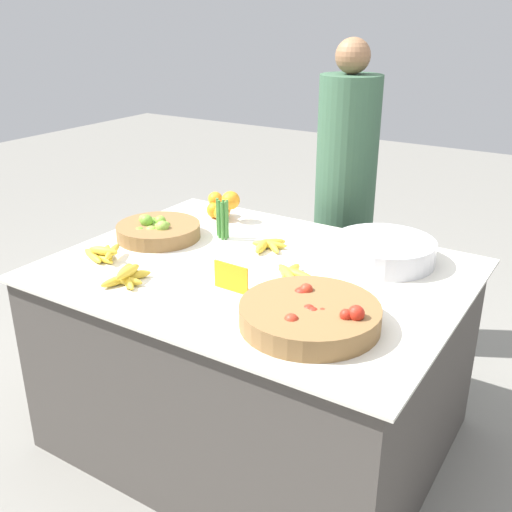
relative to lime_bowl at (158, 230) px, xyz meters
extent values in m
plane|color=gray|center=(0.52, -0.05, -0.78)|extent=(12.00, 12.00, 0.00)
cube|color=#4C4742|center=(0.52, -0.05, -0.41)|extent=(1.43, 1.10, 0.74)
cube|color=silver|center=(0.52, -0.05, -0.04)|extent=(1.49, 1.15, 0.01)
cylinder|color=olive|center=(0.00, 0.00, 0.00)|extent=(0.35, 0.35, 0.06)
sphere|color=#89BC42|center=(0.01, -0.05, 0.01)|extent=(0.05, 0.05, 0.05)
sphere|color=#89BC42|center=(-0.08, 0.00, 0.03)|extent=(0.04, 0.04, 0.04)
sphere|color=#7AB238|center=(-0.01, 0.07, -0.01)|extent=(0.04, 0.04, 0.04)
sphere|color=#6BA333|center=(-0.02, 0.01, 0.01)|extent=(0.05, 0.05, 0.05)
sphere|color=#89BC42|center=(0.05, -0.03, 0.03)|extent=(0.06, 0.06, 0.06)
sphere|color=#6BA333|center=(-0.04, 0.02, 0.02)|extent=(0.05, 0.05, 0.05)
sphere|color=#7AB238|center=(0.03, 0.01, 0.02)|extent=(0.05, 0.05, 0.05)
sphere|color=#89BC42|center=(0.00, 0.00, 0.02)|extent=(0.04, 0.04, 0.04)
sphere|color=#7AB238|center=(0.00, 0.01, 0.04)|extent=(0.05, 0.05, 0.05)
sphere|color=#6BA333|center=(-0.04, -0.02, 0.04)|extent=(0.05, 0.05, 0.05)
sphere|color=#6BA333|center=(-0.03, -0.08, 0.01)|extent=(0.05, 0.05, 0.05)
cylinder|color=olive|center=(0.89, -0.33, 0.00)|extent=(0.43, 0.43, 0.07)
sphere|color=red|center=(0.86, -0.45, 0.01)|extent=(0.04, 0.04, 0.04)
sphere|color=red|center=(1.03, -0.33, 0.05)|extent=(0.05, 0.05, 0.05)
sphere|color=red|center=(0.82, -0.27, 0.01)|extent=(0.04, 0.04, 0.04)
sphere|color=red|center=(0.97, -0.26, 0.01)|extent=(0.05, 0.05, 0.05)
sphere|color=red|center=(0.93, -0.33, 0.01)|extent=(0.05, 0.05, 0.05)
sphere|color=red|center=(0.88, -0.43, 0.03)|extent=(0.05, 0.05, 0.05)
sphere|color=red|center=(0.89, -0.34, 0.02)|extent=(0.05, 0.05, 0.05)
sphere|color=red|center=(0.90, -0.24, 0.00)|extent=(0.05, 0.05, 0.05)
sphere|color=red|center=(0.84, -0.24, 0.00)|extent=(0.05, 0.05, 0.05)
sphere|color=red|center=(1.01, -0.34, 0.04)|extent=(0.04, 0.04, 0.04)
sphere|color=red|center=(0.83, -0.24, 0.04)|extent=(0.04, 0.04, 0.04)
sphere|color=red|center=(0.91, -0.22, 0.01)|extent=(0.04, 0.04, 0.04)
sphere|color=red|center=(0.87, -0.28, 0.01)|extent=(0.04, 0.04, 0.04)
sphere|color=red|center=(0.85, -0.30, -0.01)|extent=(0.04, 0.04, 0.04)
sphere|color=red|center=(0.91, -0.35, 0.02)|extent=(0.04, 0.04, 0.04)
sphere|color=red|center=(0.82, -0.25, 0.02)|extent=(0.05, 0.05, 0.05)
sphere|color=orange|center=(0.10, 0.32, 0.00)|extent=(0.07, 0.07, 0.07)
sphere|color=orange|center=(0.05, 0.34, 0.00)|extent=(0.08, 0.08, 0.08)
sphere|color=orange|center=(0.07, 0.37, 0.00)|extent=(0.08, 0.08, 0.08)
sphere|color=orange|center=(0.03, 0.37, 0.05)|extent=(0.07, 0.07, 0.07)
sphere|color=orange|center=(0.14, 0.34, 0.07)|extent=(0.08, 0.08, 0.08)
cylinder|color=silver|center=(0.89, 0.27, 0.01)|extent=(0.39, 0.39, 0.09)
cube|color=orange|center=(0.55, -0.25, 0.02)|extent=(0.14, 0.01, 0.10)
cylinder|color=#428438|center=(0.25, 0.14, 0.05)|extent=(0.01, 0.01, 0.16)
cylinder|color=#4C8E42|center=(0.20, 0.16, 0.05)|extent=(0.01, 0.01, 0.16)
cylinder|color=#428438|center=(0.24, 0.12, 0.05)|extent=(0.01, 0.01, 0.16)
cylinder|color=#428438|center=(0.23, 0.15, 0.05)|extent=(0.01, 0.01, 0.16)
cylinder|color=#428438|center=(0.22, 0.14, 0.05)|extent=(0.01, 0.01, 0.16)
cylinder|color=#4C8E42|center=(0.24, 0.16, 0.05)|extent=(0.01, 0.01, 0.16)
ellipsoid|color=gold|center=(0.21, -0.41, -0.02)|extent=(0.12, 0.06, 0.03)
ellipsoid|color=gold|center=(0.22, -0.42, -0.02)|extent=(0.12, 0.08, 0.03)
ellipsoid|color=gold|center=(0.20, -0.37, -0.02)|extent=(0.10, 0.12, 0.03)
ellipsoid|color=gold|center=(0.18, -0.43, -0.02)|extent=(0.06, 0.13, 0.03)
ellipsoid|color=gold|center=(0.21, -0.40, 0.01)|extent=(0.05, 0.13, 0.03)
ellipsoid|color=gold|center=(0.19, -0.40, 0.01)|extent=(0.08, 0.13, 0.03)
ellipsoid|color=gold|center=(0.48, 0.14, -0.02)|extent=(0.12, 0.11, 0.03)
ellipsoid|color=gold|center=(0.44, 0.12, -0.02)|extent=(0.07, 0.14, 0.04)
ellipsoid|color=gold|center=(0.45, 0.17, -0.02)|extent=(0.11, 0.11, 0.03)
ellipsoid|color=gold|center=(0.45, 0.15, -0.02)|extent=(0.15, 0.07, 0.03)
ellipsoid|color=gold|center=(-0.04, -0.26, -0.02)|extent=(0.12, 0.13, 0.03)
ellipsoid|color=gold|center=(-0.06, -0.31, -0.02)|extent=(0.16, 0.09, 0.03)
ellipsoid|color=gold|center=(-0.02, -0.31, -0.02)|extent=(0.15, 0.05, 0.03)
ellipsoid|color=gold|center=(-0.01, -0.28, -0.02)|extent=(0.12, 0.10, 0.03)
ellipsoid|color=gold|center=(-0.01, -0.30, 0.01)|extent=(0.13, 0.06, 0.03)
ellipsoid|color=gold|center=(0.01, -0.28, 0.00)|extent=(0.09, 0.14, 0.03)
ellipsoid|color=gold|center=(0.66, -0.07, -0.02)|extent=(0.12, 0.11, 0.04)
ellipsoid|color=gold|center=(0.64, -0.03, -0.02)|extent=(0.12, 0.08, 0.03)
ellipsoid|color=gold|center=(0.69, -0.05, -0.02)|extent=(0.16, 0.05, 0.03)
ellipsoid|color=gold|center=(0.66, -0.04, -0.02)|extent=(0.04, 0.13, 0.03)
cylinder|color=#385B42|center=(0.46, 0.85, -0.10)|extent=(0.29, 0.29, 1.37)
sphere|color=#896042|center=(0.46, 0.85, 0.66)|extent=(0.16, 0.16, 0.16)
camera|label=1|loc=(1.61, -1.77, 0.86)|focal=42.00mm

